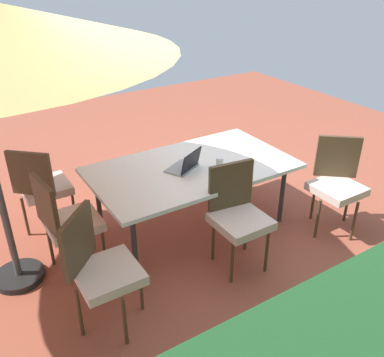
# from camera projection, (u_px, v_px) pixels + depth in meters

# --- Properties ---
(ground_plane) EXTENTS (10.00, 10.00, 0.02)m
(ground_plane) POSITION_uv_depth(u_px,v_px,m) (192.00, 226.00, 4.56)
(ground_plane) COLOR #9E4C38
(dining_table) EXTENTS (2.03, 1.17, 0.72)m
(dining_table) POSITION_uv_depth(u_px,v_px,m) (192.00, 170.00, 4.24)
(dining_table) COLOR white
(dining_table) RESTS_ON ground_plane
(chair_east) EXTENTS (0.49, 0.48, 0.98)m
(chair_east) POSITION_uv_depth(u_px,v_px,m) (66.00, 219.00, 3.66)
(chair_east) COLOR beige
(chair_east) RESTS_ON ground_plane
(chair_northeast) EXTENTS (0.59, 0.59, 0.98)m
(chair_northeast) POSITION_uv_depth(u_px,v_px,m) (100.00, 266.00, 3.11)
(chair_northeast) COLOR beige
(chair_northeast) RESTS_ON ground_plane
(chair_southeast) EXTENTS (0.59, 0.59, 0.98)m
(chair_southeast) POSITION_uv_depth(u_px,v_px,m) (42.00, 185.00, 4.21)
(chair_southeast) COLOR beige
(chair_southeast) RESTS_ON ground_plane
(chair_northwest) EXTENTS (0.58, 0.58, 0.98)m
(chair_northwest) POSITION_uv_depth(u_px,v_px,m) (337.00, 181.00, 4.29)
(chair_northwest) COLOR beige
(chair_northwest) RESTS_ON ground_plane
(chair_north) EXTENTS (0.48, 0.49, 0.98)m
(chair_north) POSITION_uv_depth(u_px,v_px,m) (238.00, 212.00, 3.76)
(chair_north) COLOR beige
(chair_north) RESTS_ON ground_plane
(laptop) EXTENTS (0.40, 0.37, 0.21)m
(laptop) POSITION_uv_depth(u_px,v_px,m) (185.00, 165.00, 4.12)
(laptop) COLOR gray
(laptop) RESTS_ON dining_table
(cup) EXTENTS (0.07, 0.07, 0.11)m
(cup) POSITION_uv_depth(u_px,v_px,m) (220.00, 163.00, 4.16)
(cup) COLOR white
(cup) RESTS_ON dining_table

